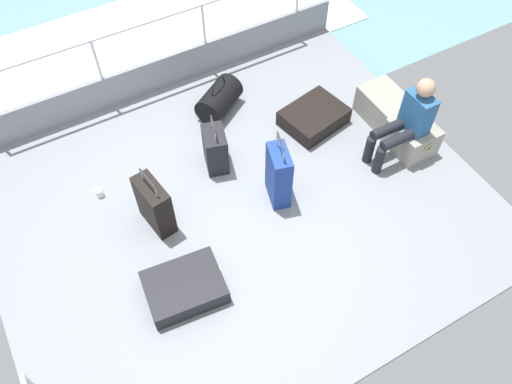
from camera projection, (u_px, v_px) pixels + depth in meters
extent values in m
cube|color=gray|center=(239.00, 206.00, 5.78)|extent=(4.40, 5.20, 0.06)
cube|color=gray|center=(158.00, 74.00, 6.70)|extent=(0.06, 5.20, 0.45)
cylinder|color=silver|center=(101.00, 75.00, 6.28)|extent=(0.04, 0.04, 1.00)
cylinder|color=silver|center=(205.00, 39.00, 6.68)|extent=(0.04, 0.04, 1.00)
cylinder|color=silver|center=(297.00, 8.00, 7.09)|extent=(0.04, 0.04, 1.00)
cylinder|color=silver|center=(148.00, 22.00, 6.08)|extent=(0.04, 4.16, 0.04)
cube|color=white|center=(126.00, 48.00, 7.89)|extent=(2.40, 7.28, 0.01)
cube|color=gray|center=(384.00, 106.00, 6.41)|extent=(0.62, 0.44, 0.37)
torus|color=tan|center=(369.00, 86.00, 6.51)|extent=(0.02, 0.12, 0.12)
torus|color=tan|center=(402.00, 119.00, 6.18)|extent=(0.02, 0.12, 0.12)
cube|color=gray|center=(412.00, 137.00, 6.10)|extent=(0.51, 0.45, 0.37)
torus|color=tan|center=(399.00, 118.00, 6.18)|extent=(0.02, 0.12, 0.12)
torus|color=tan|center=(429.00, 148.00, 5.91)|extent=(0.02, 0.12, 0.12)
cube|color=#26598C|center=(417.00, 112.00, 5.75)|extent=(0.34, 0.20, 0.48)
sphere|color=tan|center=(426.00, 88.00, 5.46)|extent=(0.20, 0.20, 0.20)
cylinder|color=black|center=(397.00, 140.00, 5.77)|extent=(0.12, 0.40, 0.12)
cylinder|color=black|center=(379.00, 160.00, 5.90)|extent=(0.11, 0.11, 0.37)
cylinder|color=black|center=(387.00, 130.00, 5.87)|extent=(0.12, 0.40, 0.12)
cylinder|color=black|center=(369.00, 150.00, 5.99)|extent=(0.11, 0.11, 0.37)
cube|color=black|center=(314.00, 117.00, 6.41)|extent=(0.71, 0.83, 0.21)
cube|color=white|center=(335.00, 102.00, 6.53)|extent=(0.05, 0.02, 0.08)
cube|color=navy|center=(279.00, 176.00, 5.55)|extent=(0.42, 0.29, 0.71)
cylinder|color=#A5A8AD|center=(277.00, 139.00, 5.25)|extent=(0.02, 0.02, 0.19)
cylinder|color=#A5A8AD|center=(283.00, 156.00, 5.12)|extent=(0.02, 0.02, 0.19)
cylinder|color=#2D2D2D|center=(281.00, 141.00, 5.11)|extent=(0.24, 0.09, 0.02)
cube|color=green|center=(289.00, 163.00, 5.42)|extent=(0.05, 0.02, 0.08)
cube|color=black|center=(184.00, 287.00, 5.05)|extent=(0.64, 0.80, 0.20)
cube|color=silver|center=(220.00, 271.00, 5.09)|extent=(0.05, 0.01, 0.08)
cube|color=black|center=(215.00, 149.00, 5.90)|extent=(0.43, 0.34, 0.51)
cylinder|color=#A5A8AD|center=(211.00, 122.00, 5.70)|extent=(0.02, 0.02, 0.16)
cylinder|color=#A5A8AD|center=(215.00, 136.00, 5.57)|extent=(0.02, 0.02, 0.16)
cylinder|color=#2D2D2D|center=(213.00, 124.00, 5.57)|extent=(0.24, 0.09, 0.02)
cube|color=green|center=(226.00, 146.00, 5.89)|extent=(0.05, 0.02, 0.08)
cube|color=black|center=(155.00, 205.00, 5.38)|extent=(0.48, 0.27, 0.61)
cylinder|color=#A5A8AD|center=(141.00, 174.00, 5.14)|extent=(0.02, 0.02, 0.15)
cylinder|color=#A5A8AD|center=(156.00, 192.00, 5.01)|extent=(0.02, 0.02, 0.15)
cylinder|color=#2D2D2D|center=(147.00, 178.00, 5.01)|extent=(0.29, 0.06, 0.02)
cube|color=white|center=(163.00, 198.00, 5.39)|extent=(0.05, 0.01, 0.08)
cylinder|color=black|center=(219.00, 99.00, 6.49)|extent=(0.62, 0.69, 0.36)
torus|color=black|center=(218.00, 88.00, 6.34)|extent=(0.18, 0.26, 0.30)
cylinder|color=white|center=(99.00, 193.00, 5.79)|extent=(0.08, 0.08, 0.10)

